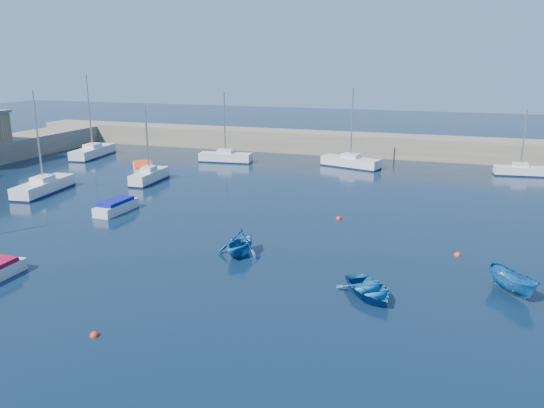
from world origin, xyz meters
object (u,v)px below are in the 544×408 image
(sailboat_7, at_px, (520,171))
(dinghy_center, at_px, (369,290))
(sailboat_6, at_px, (350,162))
(sailboat_4, at_px, (93,152))
(sailboat_5, at_px, (225,157))
(sailboat_2, at_px, (44,186))
(motorboat_2, at_px, (143,169))
(dinghy_right, at_px, (513,283))
(motorboat_1, at_px, (116,206))
(dinghy_left, at_px, (240,242))
(sailboat_3, at_px, (149,176))

(sailboat_7, relative_size, dinghy_center, 1.85)
(sailboat_6, bearing_deg, sailboat_4, 113.79)
(sailboat_4, xyz_separation_m, sailboat_5, (16.99, 2.08, -0.05))
(sailboat_2, distance_m, motorboat_2, 10.94)
(dinghy_right, bearing_deg, motorboat_2, 113.36)
(sailboat_7, relative_size, motorboat_1, 1.64)
(sailboat_2, xyz_separation_m, dinghy_center, (31.23, -12.49, -0.23))
(sailboat_7, height_order, dinghy_right, sailboat_7)
(sailboat_7, height_order, dinghy_left, sailboat_7)
(motorboat_1, bearing_deg, sailboat_7, 40.22)
(dinghy_right, bearing_deg, dinghy_left, 141.05)
(sailboat_2, height_order, sailboat_5, sailboat_2)
(sailboat_2, relative_size, sailboat_6, 1.04)
(motorboat_1, bearing_deg, sailboat_3, 109.11)
(motorboat_1, bearing_deg, sailboat_6, 61.11)
(motorboat_2, relative_size, dinghy_left, 1.76)
(sailboat_2, distance_m, dinghy_right, 39.42)
(sailboat_4, bearing_deg, dinghy_left, -48.04)
(sailboat_6, height_order, dinghy_left, sailboat_6)
(dinghy_right, bearing_deg, sailboat_7, 47.45)
(sailboat_6, distance_m, motorboat_2, 22.67)
(motorboat_1, xyz_separation_m, motorboat_2, (-5.90, 13.47, 0.06))
(motorboat_1, distance_m, dinghy_left, 14.14)
(sailboat_4, bearing_deg, sailboat_2, -73.67)
(sailboat_5, height_order, dinghy_left, sailboat_5)
(sailboat_6, bearing_deg, motorboat_2, 134.72)
(sailboat_2, bearing_deg, sailboat_4, 106.51)
(motorboat_2, bearing_deg, sailboat_3, -85.53)
(motorboat_2, bearing_deg, sailboat_6, -7.67)
(dinghy_center, bearing_deg, dinghy_right, -15.67)
(sailboat_2, height_order, sailboat_7, sailboat_2)
(sailboat_4, height_order, dinghy_right, sailboat_4)
(dinghy_center, bearing_deg, sailboat_7, 36.46)
(sailboat_2, distance_m, sailboat_5, 21.37)
(sailboat_3, xyz_separation_m, sailboat_4, (-14.16, 10.14, 0.02))
(sailboat_7, height_order, dinghy_center, sailboat_7)
(sailboat_7, bearing_deg, sailboat_5, 87.79)
(sailboat_2, distance_m, sailboat_6, 31.76)
(sailboat_5, distance_m, sailboat_6, 14.63)
(sailboat_6, height_order, motorboat_2, sailboat_6)
(sailboat_5, bearing_deg, sailboat_7, -90.86)
(motorboat_2, xyz_separation_m, dinghy_left, (18.79, -19.28, 0.30))
(motorboat_1, relative_size, dinghy_right, 1.28)
(motorboat_2, distance_m, dinghy_center, 35.41)
(sailboat_5, height_order, motorboat_1, sailboat_5)
(sailboat_2, xyz_separation_m, dinghy_left, (22.81, -9.11, 0.22))
(sailboat_3, height_order, dinghy_right, sailboat_3)
(sailboat_7, height_order, motorboat_1, sailboat_7)
(motorboat_2, bearing_deg, dinghy_left, -80.89)
(dinghy_center, bearing_deg, motorboat_2, 103.55)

